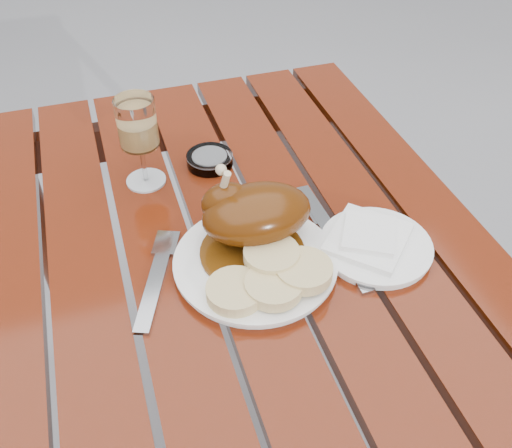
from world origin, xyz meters
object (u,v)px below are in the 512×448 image
Objects in this scene: dinner_plate at (255,263)px; ashtray at (210,160)px; table at (250,407)px; side_plate at (376,247)px; wine_glass at (140,143)px.

ashtray is at bearing 90.28° from dinner_plate.
dinner_plate is 0.28m from ashtray.
table is 0.38m from dinner_plate.
table is at bearing 177.42° from side_plate.
side_plate is 0.35m from ashtray.
table is 0.43m from side_plate.
wine_glass reaches higher than ashtray.
table is at bearing -93.02° from ashtray.
ashtray is (0.02, 0.29, 0.39)m from table.
ashtray is at bearing 122.65° from side_plate.
table is 6.86× the size of side_plate.
dinner_plate is 0.19m from side_plate.
ashtray is at bearing 86.98° from table.
table is 4.84× the size of dinner_plate.
ashtray is at bearing 7.06° from wine_glass.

